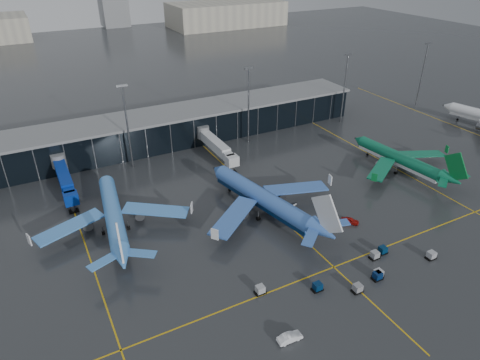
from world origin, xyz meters
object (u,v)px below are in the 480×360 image
service_van_red (350,221)px  airliner_arkefly (111,204)px  airliner_klm_near (262,188)px  airliner_aer_lingus (400,151)px  mobile_airstair (290,212)px  baggage_carts (362,271)px  service_van_white (290,337)px

service_van_red → airliner_arkefly: bearing=113.2°
airliner_klm_near → airliner_aer_lingus: (47.60, 1.17, -0.97)m
airliner_klm_near → airliner_aer_lingus: size_ratio=1.16×
mobile_airstair → airliner_klm_near: bearing=122.3°
mobile_airstair → airliner_arkefly: bearing=138.8°
baggage_carts → mobile_airstair: (-0.77, 25.43, 0.01)m
baggage_carts → mobile_airstair: mobile_airstair is taller
airliner_aer_lingus → mobile_airstair: (-41.93, -5.41, -5.17)m
airliner_arkefly → mobile_airstair: size_ratio=11.21×
airliner_klm_near → airliner_arkefly: bearing=151.2°
service_van_white → mobile_airstair: bearing=-31.2°
airliner_arkefly → airliner_klm_near: size_ratio=0.94×
mobile_airstair → service_van_red: mobile_airstair is taller
airliner_aer_lingus → baggage_carts: size_ratio=0.96×
airliner_arkefly → baggage_carts: airliner_arkefly is taller
airliner_aer_lingus → service_van_white: airliner_aer_lingus is taller
mobile_airstair → service_van_red: size_ratio=0.88×
airliner_arkefly → service_van_white: size_ratio=9.33×
airliner_arkefly → baggage_carts: 57.71m
airliner_arkefly → airliner_aer_lingus: size_ratio=1.09×
airliner_aer_lingus → service_van_red: bearing=-159.2°
baggage_carts → airliner_aer_lingus: bearing=36.8°
airliner_arkefly → service_van_red: (50.97, -24.88, -5.77)m
baggage_carts → mobile_airstair: 25.44m
service_van_red → service_van_white: bearing=174.0°
airliner_klm_near → service_van_white: 40.57m
airliner_klm_near → baggage_carts: (6.44, -29.67, -6.15)m
airliner_klm_near → mobile_airstair: airliner_klm_near is taller
service_van_white → airliner_arkefly: bearing=23.6°
airliner_arkefly → mobile_airstair: 43.17m
airliner_klm_near → service_van_white: size_ratio=9.92×
service_van_white → airliner_klm_near: bearing=-21.1°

